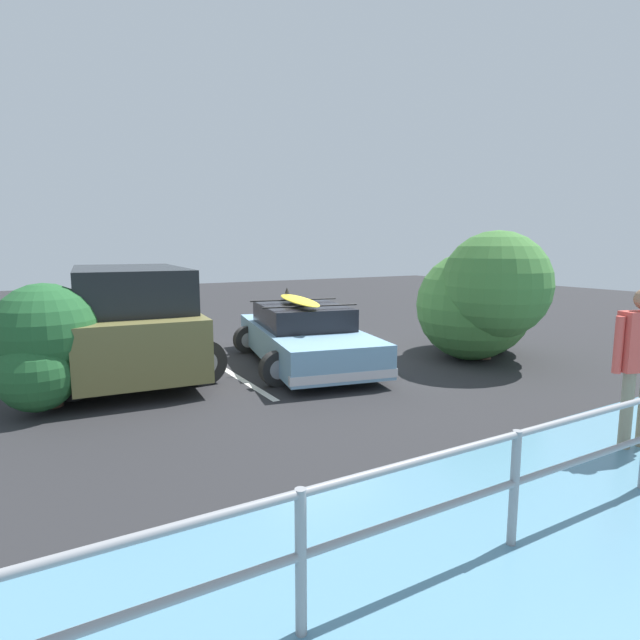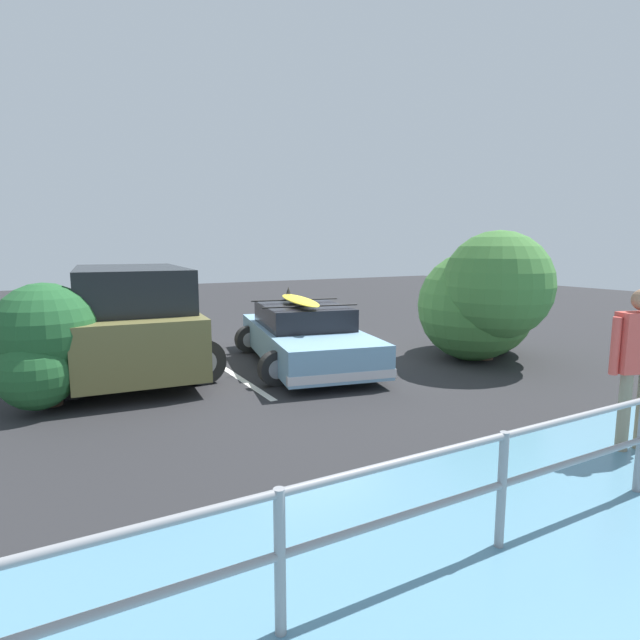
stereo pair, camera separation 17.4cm
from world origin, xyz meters
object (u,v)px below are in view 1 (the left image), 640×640
(sedan_car, at_px, (304,335))
(bush_near_right, at_px, (51,345))
(bush_near_left, at_px, (484,298))
(suv_car, at_px, (131,319))

(sedan_car, bearing_deg, bush_near_right, 8.15)
(bush_near_right, bearing_deg, sedan_car, -171.85)
(bush_near_left, xyz_separation_m, bush_near_right, (7.88, -0.78, -0.33))
(sedan_car, xyz_separation_m, bush_near_left, (-3.46, 1.42, 0.69))
(suv_car, xyz_separation_m, bush_near_right, (1.35, 1.55, -0.08))
(bush_near_left, bearing_deg, suv_car, -19.66)
(sedan_car, height_order, suv_car, suv_car)
(sedan_car, xyz_separation_m, bush_near_right, (4.42, 0.63, 0.36))
(suv_car, bearing_deg, bush_near_left, 160.34)
(sedan_car, xyz_separation_m, suv_car, (3.07, -0.92, 0.43))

